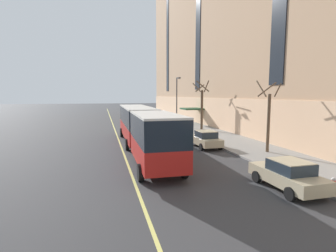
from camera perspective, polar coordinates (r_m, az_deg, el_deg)
ground_plane at (r=22.14m, az=-4.50°, el=-5.85°), size 260.00×260.00×0.00m
sidewalk at (r=27.97m, az=13.83°, el=-3.20°), size 5.38×160.00×0.15m
city_bus at (r=22.84m, az=-5.65°, el=-0.06°), size 2.97×19.47×3.67m
parked_car_champagne_0 at (r=24.45m, az=8.12°, el=-2.82°), size 2.01×4.24×1.56m
parked_car_champagne_2 at (r=14.95m, az=24.64°, el=-9.59°), size 2.05×4.29×1.56m
parked_car_silver_3 at (r=38.40m, az=-0.45°, el=0.74°), size 2.01×4.55×1.56m
parked_car_navy_5 at (r=45.51m, az=-2.44°, el=1.69°), size 2.05×4.65×1.56m
street_tree_mid_block at (r=22.93m, az=21.00°, el=1.86°), size 1.81×1.78×5.86m
street_tree_far_uptown at (r=35.95m, az=7.35°, el=4.64°), size 1.91×1.91×6.61m
street_lamp at (r=39.30m, az=2.01°, el=6.41°), size 0.36×1.48×7.26m
fire_hydrant at (r=15.33m, az=32.31°, el=-10.76°), size 0.42×0.24×0.72m
lane_centerline at (r=24.83m, az=-10.13°, el=-4.53°), size 0.16×140.00×0.01m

